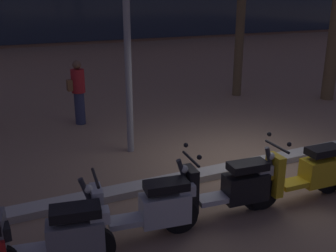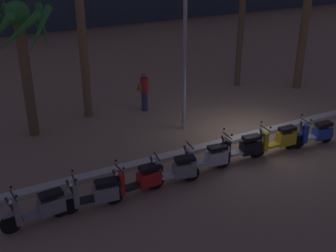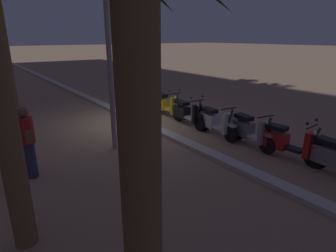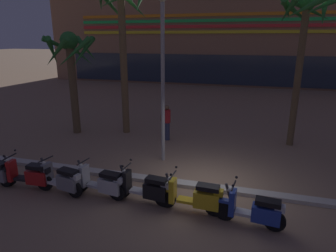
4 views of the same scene
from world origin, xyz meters
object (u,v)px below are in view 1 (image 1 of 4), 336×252
object	(u,v)px
pedestrian_strolling_near_curb	(78,91)
scooter_silver_lead_nearest	(145,210)
scooter_yellow_gap_after_mid	(307,173)
scooter_black_last_in_row	(229,188)
scooter_grey_second_in_line	(53,239)

from	to	relation	value
pedestrian_strolling_near_curb	scooter_silver_lead_nearest	bearing A→B (deg)	-94.03
scooter_yellow_gap_after_mid	pedestrian_strolling_near_curb	xyz separation A→B (m)	(-2.44, 5.53, 0.42)
scooter_black_last_in_row	scooter_grey_second_in_line	bearing A→B (deg)	-175.14
scooter_black_last_in_row	pedestrian_strolling_near_curb	world-z (taller)	pedestrian_strolling_near_curb
scooter_black_last_in_row	scooter_silver_lead_nearest	bearing A→B (deg)	-178.23
scooter_silver_lead_nearest	scooter_yellow_gap_after_mid	bearing A→B (deg)	-1.20
scooter_silver_lead_nearest	scooter_black_last_in_row	bearing A→B (deg)	1.77
scooter_grey_second_in_line	scooter_silver_lead_nearest	world-z (taller)	same
scooter_yellow_gap_after_mid	scooter_silver_lead_nearest	bearing A→B (deg)	178.80
scooter_yellow_gap_after_mid	scooter_grey_second_in_line	bearing A→B (deg)	-178.29
scooter_black_last_in_row	scooter_yellow_gap_after_mid	xyz separation A→B (m)	(1.44, -0.10, 0.01)
scooter_grey_second_in_line	scooter_black_last_in_row	xyz separation A→B (m)	(2.62, 0.22, -0.00)
scooter_yellow_gap_after_mid	pedestrian_strolling_near_curb	bearing A→B (deg)	113.77
scooter_silver_lead_nearest	scooter_grey_second_in_line	bearing A→B (deg)	-171.75
scooter_silver_lead_nearest	pedestrian_strolling_near_curb	bearing A→B (deg)	85.97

